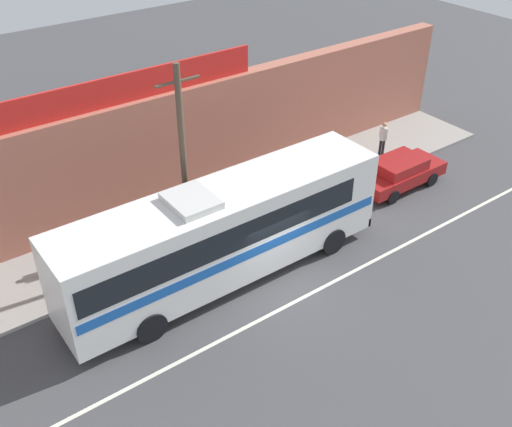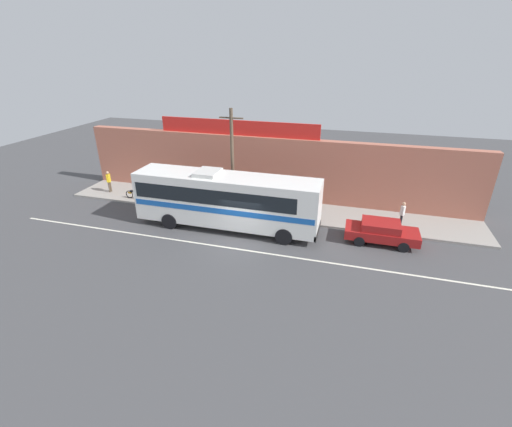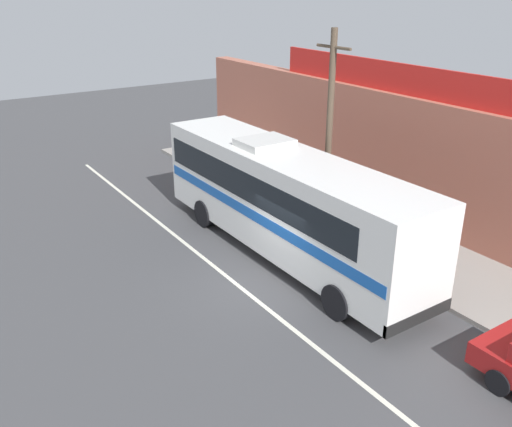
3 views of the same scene
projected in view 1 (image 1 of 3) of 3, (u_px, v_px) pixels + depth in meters
name	position (u px, v px, depth m)	size (l,w,h in m)	color
ground_plane	(285.00, 287.00, 20.75)	(70.00, 70.00, 0.00)	#444447
sidewalk_slab	(206.00, 217.00, 24.19)	(30.00, 3.60, 0.14)	gray
storefront_facade	(175.00, 146.00, 24.33)	(30.00, 0.70, 4.80)	#B26651
storefront_billboard	(108.00, 92.00, 21.46)	(12.30, 0.12, 1.10)	red
road_center_stripe	(300.00, 299.00, 20.21)	(30.00, 0.14, 0.01)	silver
intercity_bus	(222.00, 230.00, 20.00)	(11.83, 2.60, 3.78)	white
parked_car	(399.00, 172.00, 25.93)	(4.25, 1.83, 1.37)	maroon
utility_pole	(184.00, 161.00, 20.27)	(1.60, 0.22, 7.17)	brown
motorcycle_red	(84.00, 275.00, 20.41)	(1.91, 0.56, 0.94)	black
pedestrian_by_curb	(383.00, 137.00, 27.86)	(0.30, 0.48, 1.72)	black
pedestrian_far_right	(69.00, 243.00, 20.99)	(0.30, 0.48, 1.67)	navy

